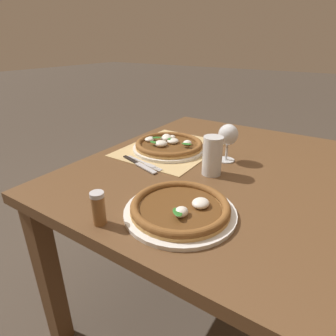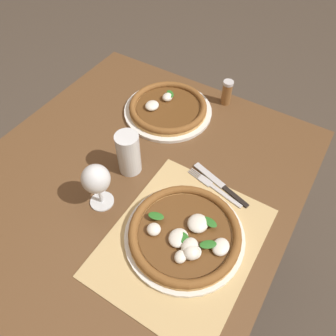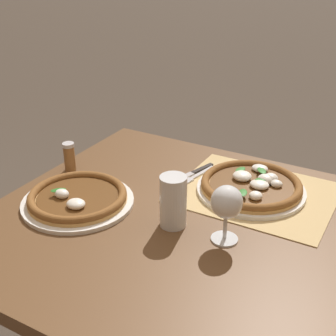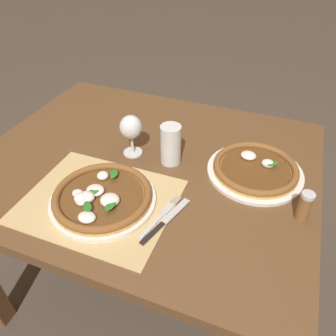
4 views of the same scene
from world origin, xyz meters
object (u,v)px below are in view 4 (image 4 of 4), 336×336
at_px(knife, 166,220).
at_px(pizza_near, 102,197).
at_px(pepper_shaker, 304,206).
at_px(pint_glass, 171,145).
at_px(pizza_far, 255,169).
at_px(wine_glass, 131,129).
at_px(fork, 161,216).

bearing_deg(knife, pizza_near, 179.05).
xyz_separation_m(knife, pepper_shaker, (0.36, 0.16, 0.04)).
distance_m(knife, pepper_shaker, 0.40).
height_order(pizza_near, pepper_shaker, pepper_shaker).
height_order(pint_glass, knife, pint_glass).
relative_size(pizza_far, wine_glass, 2.09).
bearing_deg(fork, wine_glass, 129.95).
distance_m(wine_glass, pepper_shaker, 0.61).
distance_m(pint_glass, fork, 0.28).
bearing_deg(knife, fork, 152.41).
bearing_deg(pint_glass, pepper_shaker, -14.56).
relative_size(pizza_near, fork, 1.64).
relative_size(pizza_far, pepper_shaker, 3.34).
relative_size(wine_glass, knife, 0.74).
height_order(wine_glass, fork, wine_glass).
xyz_separation_m(pizza_near, wine_glass, (-0.03, 0.27, 0.08)).
bearing_deg(pizza_near, wine_glass, 95.58).
height_order(pint_glass, pepper_shaker, pint_glass).
xyz_separation_m(wine_glass, fork, (0.22, -0.26, -0.10)).
relative_size(knife, pepper_shaker, 2.17).
height_order(pizza_far, fork, pizza_far).
relative_size(pizza_far, pint_glass, 2.23).
relative_size(pint_glass, pepper_shaker, 1.49).
xyz_separation_m(wine_glass, knife, (0.24, -0.27, -0.10)).
height_order(pizza_near, wine_glass, wine_glass).
distance_m(pizza_far, pint_glass, 0.30).
height_order(pizza_near, knife, pizza_near).
distance_m(pizza_far, fork, 0.38).
height_order(pint_glass, fork, pint_glass).
distance_m(pint_glass, knife, 0.29).
xyz_separation_m(pint_glass, fork, (0.07, -0.26, -0.06)).
xyz_separation_m(pizza_near, pint_glass, (0.12, 0.27, 0.05)).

